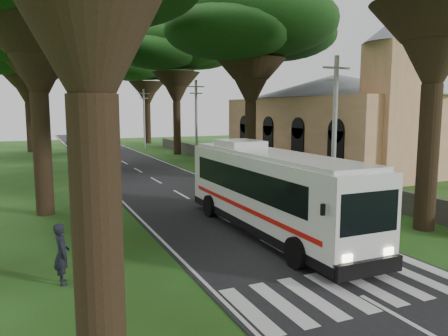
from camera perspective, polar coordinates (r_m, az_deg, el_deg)
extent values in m
plane|color=#234112|center=(15.55, 11.28, -12.71)|extent=(140.00, 140.00, 0.00)
cube|color=black|center=(38.20, -10.83, -0.51)|extent=(8.00, 120.00, 0.04)
cube|color=silver|center=(14.09, 16.14, -15.09)|extent=(8.00, 3.00, 0.01)
cube|color=#383533|center=(40.18, 2.08, 0.88)|extent=(0.35, 50.00, 1.20)
cube|color=tan|center=(43.05, 14.16, 4.58)|extent=(12.00, 22.00, 6.40)
pyramid|color=#595960|center=(43.11, 14.40, 11.76)|extent=(14.00, 24.00, 2.20)
cube|color=tan|center=(33.49, 20.79, 6.56)|extent=(3.00, 3.00, 10.00)
cone|color=#595960|center=(33.92, 21.28, 16.40)|extent=(4.00, 4.00, 1.60)
cylinder|color=gray|center=(22.73, 14.20, 3.99)|extent=(0.24, 0.24, 8.00)
cube|color=gray|center=(22.78, 14.49, 12.55)|extent=(1.60, 0.10, 0.10)
cube|color=gray|center=(22.73, 14.43, 11.04)|extent=(1.20, 0.10, 0.10)
cylinder|color=gray|center=(40.38, -3.64, 5.74)|extent=(0.24, 0.24, 8.00)
cube|color=gray|center=(40.41, -3.69, 10.56)|extent=(1.60, 0.10, 0.10)
cube|color=gray|center=(40.38, -3.68, 9.71)|extent=(1.20, 0.10, 0.10)
cylinder|color=gray|center=(59.54, -10.38, 6.27)|extent=(0.24, 0.24, 8.00)
cube|color=gray|center=(59.55, -10.46, 9.54)|extent=(1.60, 0.10, 0.10)
cube|color=gray|center=(59.54, -10.45, 8.96)|extent=(1.20, 0.10, 0.10)
cylinder|color=black|center=(8.32, -16.08, -10.55)|extent=(0.90, 0.90, 5.65)
cylinder|color=black|center=(23.96, -22.62, 1.67)|extent=(0.90, 0.90, 6.22)
cone|color=black|center=(24.01, -23.26, 13.65)|extent=(3.20, 3.20, 3.80)
cylinder|color=black|center=(41.92, -22.58, 3.97)|extent=(0.90, 0.90, 6.14)
cone|color=black|center=(41.94, -22.94, 10.75)|extent=(3.20, 3.20, 3.80)
ellipsoid|color=black|center=(42.48, -23.28, 16.95)|extent=(15.09, 15.09, 6.34)
cylinder|color=black|center=(59.89, -24.00, 4.85)|extent=(0.90, 0.90, 6.15)
cone|color=black|center=(59.91, -24.27, 9.60)|extent=(3.20, 3.20, 3.80)
ellipsoid|color=black|center=(60.29, -24.51, 13.98)|extent=(14.30, 14.30, 6.01)
cylinder|color=black|center=(21.27, 25.07, 1.17)|extent=(0.90, 0.90, 6.46)
cone|color=black|center=(21.37, 25.88, 14.96)|extent=(3.20, 3.20, 3.80)
cylinder|color=black|center=(35.95, 3.46, 3.86)|extent=(0.90, 0.90, 5.94)
cone|color=black|center=(35.95, 3.53, 11.63)|extent=(3.20, 3.20, 3.80)
ellipsoid|color=black|center=(36.51, 3.59, 18.48)|extent=(13.72, 13.72, 5.76)
cylinder|color=black|center=(52.40, -6.15, 5.20)|extent=(0.90, 0.90, 6.24)
cone|color=black|center=(52.43, -6.23, 10.69)|extent=(3.20, 3.20, 3.80)
ellipsoid|color=black|center=(52.89, -6.31, 15.81)|extent=(13.40, 13.40, 5.63)
cylinder|color=black|center=(69.98, -9.91, 5.73)|extent=(0.90, 0.90, 6.18)
cone|color=black|center=(70.00, -10.00, 9.82)|extent=(3.20, 3.20, 3.80)
ellipsoid|color=black|center=(70.33, -10.10, 13.61)|extent=(13.76, 13.76, 5.78)
cube|color=silver|center=(18.86, 6.09, -2.86)|extent=(2.57, 12.09, 2.97)
cube|color=black|center=(19.05, 5.65, -1.44)|extent=(2.62, 9.88, 1.11)
cube|color=black|center=(19.18, 6.03, -7.08)|extent=(2.61, 12.13, 0.35)
cube|color=red|center=(19.00, 6.06, -4.88)|extent=(2.61, 10.89, 0.18)
cube|color=silver|center=(18.64, 6.15, 1.81)|extent=(2.37, 11.49, 0.18)
cylinder|color=black|center=(15.24, 9.47, -10.88)|extent=(0.36, 1.11, 1.11)
cylinder|color=black|center=(16.70, 16.83, -9.45)|extent=(0.36, 1.11, 1.11)
cylinder|color=black|center=(21.99, -1.81, -4.98)|extent=(0.36, 1.11, 1.11)
cylinder|color=black|center=(23.02, 4.03, -4.42)|extent=(0.36, 1.11, 1.11)
imported|color=#B6B5BA|center=(55.19, -18.14, 2.47)|extent=(2.10, 4.13, 1.35)
imported|color=navy|center=(69.24, -19.35, 3.34)|extent=(1.76, 3.69, 1.17)
imported|color=maroon|center=(75.17, -15.12, 3.83)|extent=(1.80, 4.18, 1.20)
imported|color=black|center=(14.60, -20.44, -10.43)|extent=(0.51, 0.73, 1.92)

